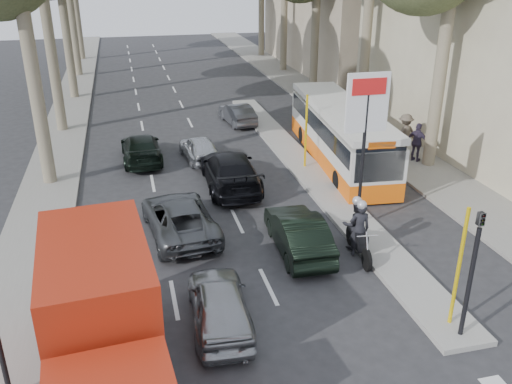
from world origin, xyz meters
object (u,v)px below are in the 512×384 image
dark_hatchback (298,233)px  motorcycle (357,228)px  silver_hatchback (220,304)px  red_truck (101,318)px  city_bus (340,132)px

dark_hatchback → motorcycle: 1.93m
dark_hatchback → silver_hatchback: bearing=47.3°
red_truck → motorcycle: bearing=22.6°
city_bus → dark_hatchback: bearing=-115.3°
silver_hatchback → motorcycle: (5.04, 2.67, 0.27)m
city_bus → motorcycle: bearing=-103.0°
silver_hatchback → dark_hatchback: dark_hatchback is taller
dark_hatchback → city_bus: bearing=-118.4°
dark_hatchback → red_truck: red_truck is taller
motorcycle → dark_hatchback: bearing=167.0°
silver_hatchback → motorcycle: 5.72m
dark_hatchback → motorcycle: motorcycle is taller
red_truck → city_bus: red_truck is taller
silver_hatchback → red_truck: (-2.87, -1.41, 1.07)m
dark_hatchback → city_bus: size_ratio=0.39×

